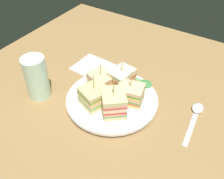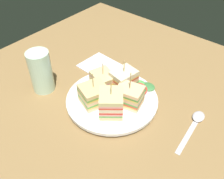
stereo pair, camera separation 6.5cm
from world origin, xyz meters
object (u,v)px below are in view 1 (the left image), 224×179
(plate, at_px, (112,100))
(chip_pile, at_px, (113,92))
(sandwich_wedge_0, at_px, (130,94))
(sandwich_wedge_2, at_px, (101,82))
(napkin, at_px, (94,67))
(sandwich_wedge_3, at_px, (95,96))
(sandwich_wedge_1, at_px, (122,80))
(sandwich_wedge_4, at_px, (114,103))
(spoon, at_px, (196,113))
(drinking_glass, at_px, (37,80))

(plate, height_order, chip_pile, chip_pile)
(sandwich_wedge_0, bearing_deg, sandwich_wedge_2, -16.48)
(sandwich_wedge_0, height_order, napkin, sandwich_wedge_0)
(sandwich_wedge_3, xyz_separation_m, chip_pile, (-0.02, -0.05, -0.02))
(chip_pile, xyz_separation_m, napkin, (0.13, -0.09, -0.02))
(sandwich_wedge_1, relative_size, sandwich_wedge_2, 1.13)
(sandwich_wedge_4, bearing_deg, spoon, -95.16)
(sandwich_wedge_1, height_order, sandwich_wedge_2, sandwich_wedge_1)
(sandwich_wedge_4, bearing_deg, sandwich_wedge_2, 13.91)
(sandwich_wedge_1, xyz_separation_m, chip_pile, (0.00, 0.03, -0.02))
(spoon, relative_size, drinking_glass, 1.27)
(plate, xyz_separation_m, chip_pile, (0.00, -0.01, 0.02))
(spoon, bearing_deg, napkin, 80.74)
(sandwich_wedge_1, distance_m, sandwich_wedge_2, 0.05)
(sandwich_wedge_1, height_order, spoon, sandwich_wedge_1)
(plate, bearing_deg, sandwich_wedge_2, -20.76)
(sandwich_wedge_3, relative_size, spoon, 0.61)
(sandwich_wedge_2, distance_m, chip_pile, 0.04)
(plate, height_order, sandwich_wedge_3, sandwich_wedge_3)
(sandwich_wedge_1, bearing_deg, plate, 9.48)
(sandwich_wedge_4, bearing_deg, chip_pile, -6.10)
(drinking_glass, bearing_deg, spoon, -157.67)
(sandwich_wedge_3, distance_m, chip_pile, 0.06)
(chip_pile, relative_size, drinking_glass, 0.63)
(plate, bearing_deg, drinking_glass, 23.18)
(plate, xyz_separation_m, sandwich_wedge_0, (-0.05, -0.01, 0.03))
(sandwich_wedge_2, bearing_deg, sandwich_wedge_1, 52.65)
(sandwich_wedge_4, bearing_deg, sandwich_wedge_3, 52.90)
(sandwich_wedge_3, height_order, drinking_glass, drinking_glass)
(sandwich_wedge_0, xyz_separation_m, sandwich_wedge_3, (0.07, 0.05, -0.00))
(sandwich_wedge_0, bearing_deg, chip_pile, -14.03)
(sandwich_wedge_0, height_order, spoon, sandwich_wedge_0)
(sandwich_wedge_3, bearing_deg, plate, -12.45)
(spoon, bearing_deg, chip_pile, 102.29)
(napkin, bearing_deg, sandwich_wedge_1, 158.06)
(sandwich_wedge_0, height_order, sandwich_wedge_1, sandwich_wedge_0)
(sandwich_wedge_3, xyz_separation_m, napkin, (0.10, -0.14, -0.04))
(plate, xyz_separation_m, sandwich_wedge_2, (0.04, -0.02, 0.03))
(sandwich_wedge_1, relative_size, drinking_glass, 0.77)
(sandwich_wedge_0, relative_size, napkin, 0.85)
(sandwich_wedge_1, distance_m, napkin, 0.15)
(spoon, bearing_deg, drinking_glass, 106.60)
(drinking_glass, bearing_deg, sandwich_wedge_3, -166.32)
(plate, height_order, spoon, plate)
(sandwich_wedge_3, height_order, chip_pile, sandwich_wedge_3)
(sandwich_wedge_0, bearing_deg, plate, 1.33)
(sandwich_wedge_0, xyz_separation_m, napkin, (0.18, -0.09, -0.04))
(chip_pile, height_order, drinking_glass, drinking_glass)
(spoon, bearing_deg, sandwich_wedge_0, 107.68)
(chip_pile, bearing_deg, sandwich_wedge_4, 123.27)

